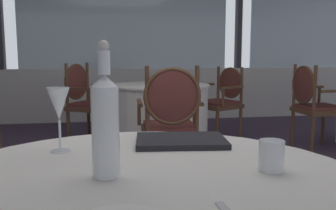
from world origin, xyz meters
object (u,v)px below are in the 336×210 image
Objects in this scene: dining_chair_0_0 at (86,97)px; dining_chair_1_0 at (313,100)px; water_bottle at (105,123)px; water_tumbler at (271,156)px; dining_chair_0_2 at (223,97)px; wine_glass at (59,105)px; menu_book at (181,141)px; dining_chair_0_1 at (171,116)px.

dining_chair_0_0 is 1.01× the size of dining_chair_1_0.
water_tumbler is at bearing -3.15° from water_bottle.
dining_chair_0_2 is (0.98, 3.46, -0.25)m from water_tumbler.
wine_glass is 0.67× the size of menu_book.
dining_chair_1_0 is at bearing 46.27° from wine_glass.
wine_glass is 0.23× the size of dining_chair_0_2.
water_bottle is at bearing -131.15° from dining_chair_1_0.
dining_chair_0_0 is at bearing 91.80° from wine_glass.
dining_chair_0_1 is at bearing 75.57° from water_bottle.
wine_glass is 2.48× the size of water_tumbler.
menu_book is 3.19m from dining_chair_1_0.
water_bottle is 2.11m from dining_chair_0_1.
dining_chair_1_0 is (0.84, -0.63, 0.02)m from dining_chair_0_2.
water_bottle is 0.37× the size of dining_chair_1_0.
wine_glass is 0.44m from menu_book.
dining_chair_0_1 reaches higher than dining_chair_0_2.
dining_chair_0_0 is 0.99× the size of dining_chair_0_1.
menu_book is 3.32m from dining_chair_0_2.
wine_glass is 3.51m from dining_chair_1_0.
dining_chair_1_0 is at bearing -63.05° from dining_chair_0_1.
water_bottle is 1.66× the size of wine_glass.
dining_chair_0_2 is at bearing 63.52° from wine_glass.
dining_chair_0_0 is 1.69m from dining_chair_0_1.
dining_chair_0_0 is at bearing 94.09° from water_bottle.
wine_glass and dining_chair_1_0 have the same top height.
dining_chair_0_0 is at bearing 161.90° from dining_chair_1_0.
water_bottle reaches higher than water_tumbler.
water_bottle reaches higher than dining_chair_0_2.
dining_chair_0_0 reaches higher than water_tumbler.
dining_chair_1_0 is (2.51, -0.72, -0.01)m from dining_chair_0_0.
dining_chair_0_2 is at bearing 67.50° from water_bottle.
dining_chair_0_1 is at bearing 30.22° from dining_chair_0_2.
water_bottle is 0.36× the size of dining_chair_0_1.
wine_glass reaches higher than water_tumbler.
dining_chair_0_1 reaches higher than menu_book.
dining_chair_0_1 is (0.07, 2.04, -0.23)m from water_tumbler.
dining_chair_0_2 is 1.05m from dining_chair_1_0.
menu_book is 0.32× the size of dining_chair_0_1.
wine_glass is at bearing 153.01° from water_tumbler.
dining_chair_0_0 reaches higher than dining_chair_0_2.
dining_chair_0_1 reaches higher than water_tumbler.
wine_glass is 0.68m from water_tumbler.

